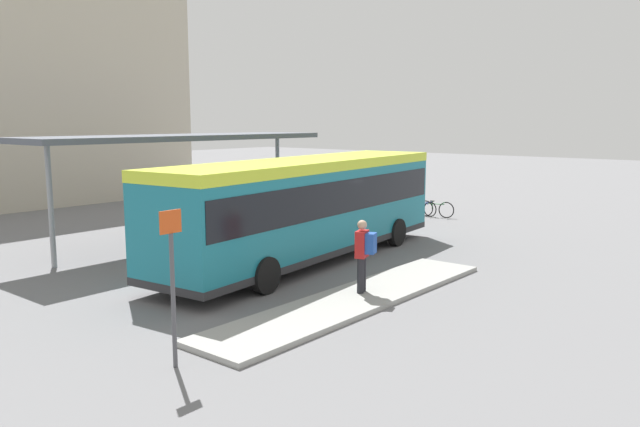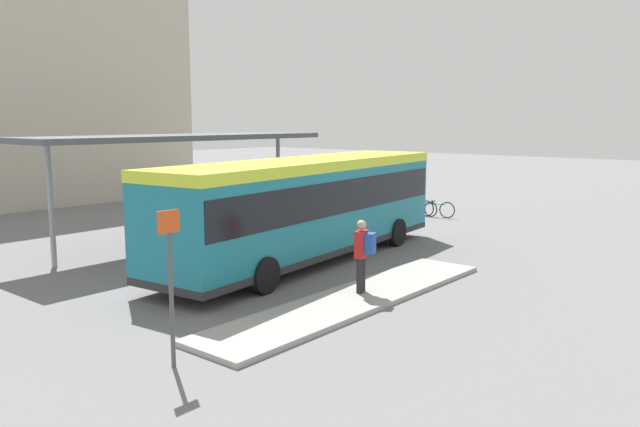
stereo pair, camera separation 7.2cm
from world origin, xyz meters
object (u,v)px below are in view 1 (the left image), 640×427
(bicycle_blue, at_px, (422,208))
(bicycle_orange, at_px, (403,208))
(city_bus, at_px, (308,202))
(bicycle_green, at_px, (436,209))
(platform_sign, at_px, (173,281))
(pedestrian_waiting, at_px, (364,251))
(potted_planter_near_shelter, at_px, (250,230))

(bicycle_blue, height_order, bicycle_orange, bicycle_blue)
(city_bus, relative_size, bicycle_blue, 7.39)
(bicycle_green, bearing_deg, bicycle_orange, -169.64)
(platform_sign, bearing_deg, bicycle_blue, 17.35)
(bicycle_green, bearing_deg, platform_sign, -82.00)
(bicycle_orange, height_order, platform_sign, platform_sign)
(pedestrian_waiting, height_order, bicycle_green, pedestrian_waiting)
(potted_planter_near_shelter, bearing_deg, bicycle_blue, -4.06)
(city_bus, bearing_deg, bicycle_blue, 5.20)
(city_bus, bearing_deg, pedestrian_waiting, -126.71)
(bicycle_orange, distance_m, potted_planter_near_shelter, 9.71)
(city_bus, relative_size, bicycle_green, 6.99)
(bicycle_blue, xyz_separation_m, bicycle_orange, (-0.46, 0.73, -0.01))
(bicycle_blue, bearing_deg, potted_planter_near_shelter, -88.66)
(city_bus, height_order, bicycle_green, city_bus)
(pedestrian_waiting, height_order, bicycle_orange, pedestrian_waiting)
(bicycle_blue, xyz_separation_m, potted_planter_near_shelter, (-10.17, 0.72, 0.28))
(platform_sign, bearing_deg, pedestrian_waiting, 0.08)
(bicycle_blue, bearing_deg, pedestrian_waiting, -60.19)
(bicycle_green, xyz_separation_m, bicycle_blue, (-0.01, 0.73, -0.02))
(city_bus, relative_size, platform_sign, 4.28)
(city_bus, height_order, pedestrian_waiting, city_bus)
(city_bus, xyz_separation_m, pedestrian_waiting, (-2.18, -3.66, -0.69))
(pedestrian_waiting, height_order, potted_planter_near_shelter, pedestrian_waiting)
(pedestrian_waiting, xyz_separation_m, bicycle_orange, (12.08, 6.42, -0.81))
(bicycle_orange, height_order, potted_planter_near_shelter, potted_planter_near_shelter)
(city_bus, relative_size, bicycle_orange, 7.72)
(bicycle_blue, relative_size, potted_planter_near_shelter, 1.34)
(bicycle_blue, xyz_separation_m, platform_sign, (-18.25, -5.70, 1.21))
(city_bus, xyz_separation_m, platform_sign, (-7.89, -3.67, -0.28))
(pedestrian_waiting, bearing_deg, bicycle_orange, -80.93)
(city_bus, height_order, potted_planter_near_shelter, city_bus)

